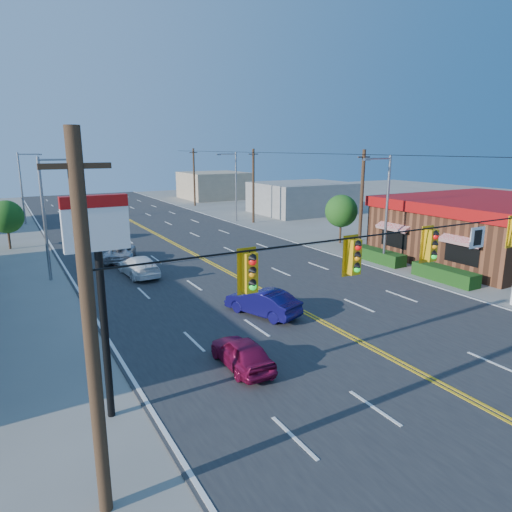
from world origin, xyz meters
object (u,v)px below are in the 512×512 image
pizza_hut_sign (99,262)px  car_silver (120,253)px  kfc (486,228)px  car_white (139,267)px  car_blue (263,303)px  signal_span (451,257)px  car_magenta (242,354)px

pizza_hut_sign → car_silver: bearing=75.9°
kfc → car_silver: 28.74m
kfc → car_white: bearing=162.6°
car_silver → car_blue: bearing=121.0°
signal_span → car_blue: size_ratio=5.83×
car_blue → car_magenta: bearing=31.6°
signal_span → car_blue: signal_span is taller
signal_span → car_silver: 25.80m
pizza_hut_sign → car_silver: size_ratio=1.45×
car_white → car_blue: bearing=105.5°
kfc → car_blue: kfc is taller
car_blue → car_white: size_ratio=0.90×
kfc → pizza_hut_sign: bearing=-165.5°
car_blue → pizza_hut_sign: bearing=11.1°
kfc → pizza_hut_sign: (-30.90, -8.00, 2.80)m
signal_span → car_white: bearing=105.5°
signal_span → kfc: size_ratio=1.49×
pizza_hut_sign → car_white: pizza_hut_sign is taller
car_magenta → car_white: size_ratio=0.78×
kfc → signal_span: bearing=-149.1°
kfc → car_white: (-25.55, 7.99, -1.71)m
pizza_hut_sign → signal_span: bearing=-20.2°
car_magenta → car_silver: car_silver is taller
kfc → car_magenta: bearing=-164.3°
signal_span → car_silver: size_ratio=5.14×
signal_span → kfc: signal_span is taller
car_blue → car_silver: bearing=-96.8°
car_blue → car_white: car_blue is taller
pizza_hut_sign → car_silver: 21.94m
car_magenta → signal_span: bearing=141.1°
pizza_hut_sign → car_blue: pizza_hut_sign is taller
pizza_hut_sign → car_magenta: pizza_hut_sign is taller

